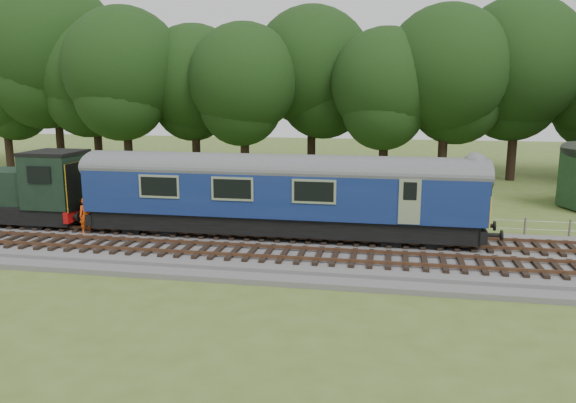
# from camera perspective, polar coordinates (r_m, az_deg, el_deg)

# --- Properties ---
(ground) EXTENTS (120.00, 120.00, 0.00)m
(ground) POSITION_cam_1_polar(r_m,az_deg,el_deg) (24.95, -2.85, -5.04)
(ground) COLOR #4D5F23
(ground) RESTS_ON ground
(ballast) EXTENTS (70.00, 7.00, 0.35)m
(ballast) POSITION_cam_1_polar(r_m,az_deg,el_deg) (24.91, -2.85, -4.66)
(ballast) COLOR #4C4C4F
(ballast) RESTS_ON ground
(track_north) EXTENTS (67.20, 2.40, 0.21)m
(track_north) POSITION_cam_1_polar(r_m,az_deg,el_deg) (26.16, -2.15, -3.33)
(track_north) COLOR black
(track_north) RESTS_ON ballast
(track_south) EXTENTS (67.20, 2.40, 0.21)m
(track_south) POSITION_cam_1_polar(r_m,az_deg,el_deg) (23.35, -3.77, -5.14)
(track_south) COLOR black
(track_south) RESTS_ON ballast
(fence) EXTENTS (64.00, 0.12, 1.00)m
(fence) POSITION_cam_1_polar(r_m,az_deg,el_deg) (29.20, -0.81, -2.62)
(fence) COLOR #6B6054
(fence) RESTS_ON ground
(tree_line) EXTENTS (70.00, 8.00, 18.00)m
(tree_line) POSITION_cam_1_polar(r_m,az_deg,el_deg) (46.17, 3.46, 2.50)
(tree_line) COLOR black
(tree_line) RESTS_ON ground
(dmu_railcar) EXTENTS (18.05, 2.86, 3.88)m
(dmu_railcar) POSITION_cam_1_polar(r_m,az_deg,el_deg) (25.57, -0.90, 1.36)
(dmu_railcar) COLOR black
(dmu_railcar) RESTS_ON ground
(shunter_loco) EXTENTS (8.91, 2.60, 3.38)m
(shunter_loco) POSITION_cam_1_polar(r_m,az_deg,el_deg) (31.51, -26.57, 0.88)
(shunter_loco) COLOR black
(shunter_loco) RESTS_ON ground
(worker) EXTENTS (0.73, 0.71, 1.69)m
(worker) POSITION_cam_1_polar(r_m,az_deg,el_deg) (28.05, -19.84, -1.36)
(worker) COLOR #FD4B0D
(worker) RESTS_ON ballast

